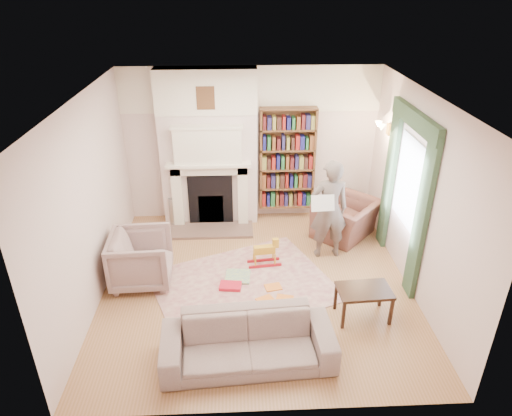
{
  "coord_description": "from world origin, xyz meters",
  "views": [
    {
      "loc": [
        -0.27,
        -5.58,
        4.13
      ],
      "look_at": [
        0.0,
        0.25,
        1.15
      ],
      "focal_mm": 32.0,
      "sensor_mm": 36.0,
      "label": 1
    }
  ],
  "objects_px": {
    "armchair_left": "(141,259)",
    "sofa": "(248,342)",
    "rocking_horse": "(264,252)",
    "armchair_reading": "(346,219)",
    "paraffin_heater": "(176,211)",
    "man_reading": "(329,210)",
    "coffee_table": "(363,303)",
    "bookcase": "(287,159)"
  },
  "relations": [
    {
      "from": "armchair_left",
      "to": "sofa",
      "type": "relative_size",
      "value": 0.43
    },
    {
      "from": "armchair_left",
      "to": "rocking_horse",
      "type": "height_order",
      "value": "armchair_left"
    },
    {
      "from": "armchair_reading",
      "to": "rocking_horse",
      "type": "bearing_deg",
      "value": -17.08
    },
    {
      "from": "armchair_left",
      "to": "paraffin_heater",
      "type": "distance_m",
      "value": 1.78
    },
    {
      "from": "armchair_left",
      "to": "man_reading",
      "type": "relative_size",
      "value": 0.53
    },
    {
      "from": "armchair_reading",
      "to": "armchair_left",
      "type": "bearing_deg",
      "value": -27.19
    },
    {
      "from": "armchair_left",
      "to": "coffee_table",
      "type": "distance_m",
      "value": 3.24
    },
    {
      "from": "sofa",
      "to": "rocking_horse",
      "type": "distance_m",
      "value": 2.05
    },
    {
      "from": "bookcase",
      "to": "coffee_table",
      "type": "distance_m",
      "value": 3.16
    },
    {
      "from": "sofa",
      "to": "armchair_reading",
      "type": "bearing_deg",
      "value": 54.17
    },
    {
      "from": "sofa",
      "to": "rocking_horse",
      "type": "xyz_separation_m",
      "value": [
        0.32,
        2.02,
        -0.07
      ]
    },
    {
      "from": "paraffin_heater",
      "to": "rocking_horse",
      "type": "relative_size",
      "value": 1.05
    },
    {
      "from": "bookcase",
      "to": "paraffin_heater",
      "type": "relative_size",
      "value": 3.36
    },
    {
      "from": "man_reading",
      "to": "paraffin_heater",
      "type": "height_order",
      "value": "man_reading"
    },
    {
      "from": "rocking_horse",
      "to": "armchair_reading",
      "type": "bearing_deg",
      "value": 23.29
    },
    {
      "from": "armchair_reading",
      "to": "paraffin_heater",
      "type": "relative_size",
      "value": 1.86
    },
    {
      "from": "coffee_table",
      "to": "paraffin_heater",
      "type": "relative_size",
      "value": 1.27
    },
    {
      "from": "coffee_table",
      "to": "rocking_horse",
      "type": "bearing_deg",
      "value": 130.37
    },
    {
      "from": "armchair_reading",
      "to": "rocking_horse",
      "type": "xyz_separation_m",
      "value": [
        -1.49,
        -0.86,
        -0.1
      ]
    },
    {
      "from": "armchair_reading",
      "to": "armchair_left",
      "type": "xyz_separation_m",
      "value": [
        -3.33,
        -1.21,
        0.07
      ]
    },
    {
      "from": "armchair_left",
      "to": "coffee_table",
      "type": "height_order",
      "value": "armchair_left"
    },
    {
      "from": "armchair_left",
      "to": "bookcase",
      "type": "bearing_deg",
      "value": -52.67
    },
    {
      "from": "bookcase",
      "to": "sofa",
      "type": "relative_size",
      "value": 0.91
    },
    {
      "from": "man_reading",
      "to": "coffee_table",
      "type": "relative_size",
      "value": 2.38
    },
    {
      "from": "armchair_left",
      "to": "coffee_table",
      "type": "bearing_deg",
      "value": -109.7
    },
    {
      "from": "sofa",
      "to": "paraffin_heater",
      "type": "bearing_deg",
      "value": 105.87
    },
    {
      "from": "sofa",
      "to": "armchair_left",
      "type": "bearing_deg",
      "value": 128.58
    },
    {
      "from": "rocking_horse",
      "to": "armchair_left",
      "type": "bearing_deg",
      "value": -176.04
    },
    {
      "from": "bookcase",
      "to": "armchair_reading",
      "type": "bearing_deg",
      "value": -37.96
    },
    {
      "from": "paraffin_heater",
      "to": "armchair_reading",
      "type": "bearing_deg",
      "value": -10.19
    },
    {
      "from": "armchair_left",
      "to": "sofa",
      "type": "height_order",
      "value": "armchair_left"
    },
    {
      "from": "armchair_reading",
      "to": "paraffin_heater",
      "type": "height_order",
      "value": "armchair_reading"
    },
    {
      "from": "paraffin_heater",
      "to": "bookcase",
      "type": "bearing_deg",
      "value": 6.13
    },
    {
      "from": "armchair_left",
      "to": "rocking_horse",
      "type": "xyz_separation_m",
      "value": [
        1.85,
        0.35,
        -0.17
      ]
    },
    {
      "from": "armchair_reading",
      "to": "armchair_left",
      "type": "distance_m",
      "value": 3.55
    },
    {
      "from": "armchair_reading",
      "to": "sofa",
      "type": "xyz_separation_m",
      "value": [
        -1.8,
        -2.88,
        -0.04
      ]
    },
    {
      "from": "sofa",
      "to": "paraffin_heater",
      "type": "height_order",
      "value": "sofa"
    },
    {
      "from": "bookcase",
      "to": "sofa",
      "type": "height_order",
      "value": "bookcase"
    },
    {
      "from": "armchair_reading",
      "to": "paraffin_heater",
      "type": "distance_m",
      "value": 3.08
    },
    {
      "from": "sofa",
      "to": "rocking_horse",
      "type": "bearing_deg",
      "value": 77.28
    },
    {
      "from": "paraffin_heater",
      "to": "rocking_horse",
      "type": "distance_m",
      "value": 2.08
    },
    {
      "from": "bookcase",
      "to": "armchair_left",
      "type": "xyz_separation_m",
      "value": [
        -2.35,
        -1.97,
        -0.77
      ]
    }
  ]
}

